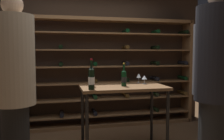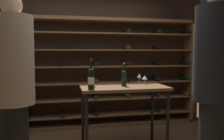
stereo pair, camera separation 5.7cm
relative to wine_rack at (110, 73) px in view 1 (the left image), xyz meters
name	(u,v)px [view 1 (the left image)]	position (x,y,z in m)	size (l,w,h in m)	color
back_wall	(89,49)	(-0.38, 0.21, 0.47)	(4.66, 0.10, 2.97)	#3D2B1E
wine_rack	(110,73)	(0.00, 0.00, 0.00)	(3.33, 0.32, 2.05)	brown
tasting_table	(123,93)	(-0.07, -1.19, -0.19)	(1.21, 0.66, 0.93)	brown
person_guest_khaki	(7,80)	(-1.64, -1.05, 0.02)	(0.43, 0.42, 1.88)	black
person_bystander_dark_jacket	(215,77)	(0.62, -2.26, 0.13)	(0.41, 0.42, 2.06)	black
person_host_in_suit	(14,81)	(-1.41, -1.79, 0.09)	(0.42, 0.42, 1.99)	black
person_guest_plum_blouse	(213,77)	(1.00, -1.70, 0.07)	(0.51, 0.51, 1.96)	#252525
wine_bottle_green_slim	(91,76)	(-0.51, -1.08, 0.06)	(0.07, 0.07, 0.38)	black
wine_bottle_amber_reserve	(91,78)	(-0.55, -1.41, 0.06)	(0.08, 0.08, 0.40)	black
wine_bottle_black_capsule	(124,78)	(-0.06, -1.19, 0.03)	(0.08, 0.08, 0.33)	black
wine_glass_stemmed_right	(144,78)	(0.31, -1.04, 0.01)	(0.08, 0.08, 0.13)	silver
wine_glass_stemmed_left	(139,76)	(0.26, -0.92, 0.02)	(0.07, 0.07, 0.15)	silver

